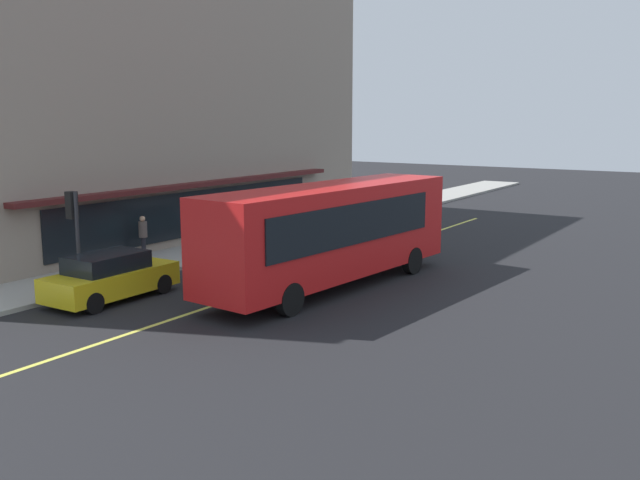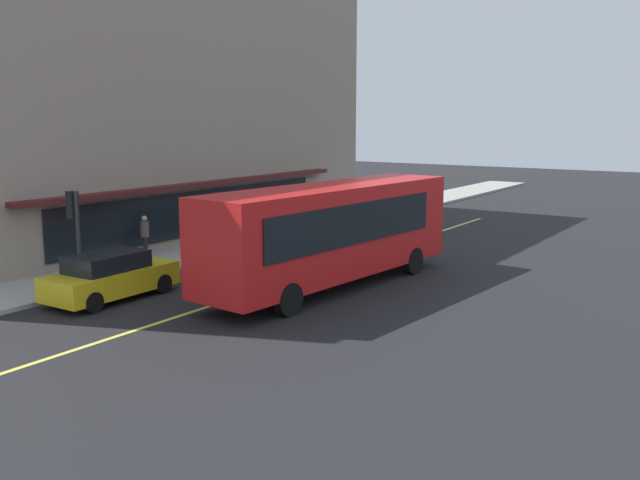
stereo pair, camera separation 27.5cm
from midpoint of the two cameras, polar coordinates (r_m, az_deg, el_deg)
The scene contains 10 objects.
ground at distance 25.22m, azimuth -2.15°, elevation -3.11°, with size 120.00×120.00×0.00m, color black.
sidewalk at distance 29.00m, azimuth -11.83°, elevation -1.43°, with size 80.00×3.17×0.15m, color #9E9B93.
lane_centre_stripe at distance 25.22m, azimuth -2.15°, elevation -3.10°, with size 36.00×0.16×0.01m, color #D8D14C.
storefront_building at distance 35.04m, azimuth -16.03°, elevation 11.58°, with size 27.20×9.82×13.83m.
bus at distance 23.43m, azimuth 0.65°, elevation 0.83°, with size 11.29×3.37×3.50m.
traffic_light at distance 24.23m, azimuth -19.93°, elevation 1.85°, with size 0.30×0.52×3.20m.
car_teal at distance 29.75m, azimuth -3.53°, elevation 0.36°, with size 4.31×1.88×1.52m.
car_yellow at distance 23.06m, azimuth -17.18°, elevation -2.92°, with size 4.33×1.92×1.52m.
pedestrian_near_storefront at distance 28.93m, azimuth -14.61°, elevation 0.60°, with size 0.34×0.34×1.68m.
pedestrian_mid_block at distance 35.00m, azimuth -2.73°, elevation 2.38°, with size 0.34×0.34×1.56m.
Camera 1 is at (-20.10, -14.11, 5.73)m, focal length 38.92 mm.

